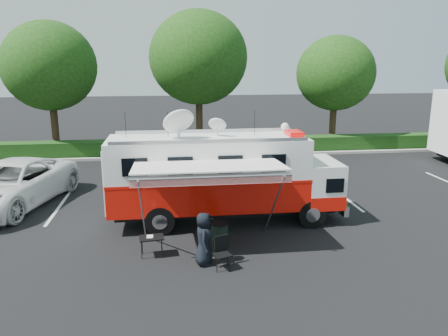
# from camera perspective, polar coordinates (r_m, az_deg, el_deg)

# --- Properties ---
(ground_plane) EXTENTS (120.00, 120.00, 0.00)m
(ground_plane) POSITION_cam_1_polar(r_m,az_deg,el_deg) (16.27, 0.23, -6.93)
(ground_plane) COLOR black
(ground_plane) RESTS_ON ground
(back_border) EXTENTS (60.00, 6.14, 8.87)m
(back_border) POSITION_cam_1_polar(r_m,az_deg,el_deg) (28.17, -0.94, 12.30)
(back_border) COLOR #9E998E
(back_border) RESTS_ON ground_plane
(stall_lines) EXTENTS (24.12, 5.50, 0.01)m
(stall_lines) POSITION_cam_1_polar(r_m,az_deg,el_deg) (19.04, -2.46, -3.80)
(stall_lines) COLOR silver
(stall_lines) RESTS_ON ground_plane
(command_truck) EXTENTS (8.41, 2.31, 4.04)m
(command_truck) POSITION_cam_1_polar(r_m,az_deg,el_deg) (15.73, -0.03, -1.05)
(command_truck) COLOR black
(command_truck) RESTS_ON ground_plane
(awning) EXTENTS (4.59, 2.39, 2.78)m
(awning) POSITION_cam_1_polar(r_m,az_deg,el_deg) (13.12, -1.96, -0.18)
(awning) COLOR silver
(awning) RESTS_ON ground_plane
(white_suv) EXTENTS (4.72, 7.15, 1.83)m
(white_suv) POSITION_cam_1_polar(r_m,az_deg,el_deg) (19.84, -25.85, -4.50)
(white_suv) COLOR silver
(white_suv) RESTS_ON ground_plane
(person) EXTENTS (0.58, 0.82, 1.58)m
(person) POSITION_cam_1_polar(r_m,az_deg,el_deg) (13.06, -2.60, -12.40)
(person) COLOR black
(person) RESTS_ON ground_plane
(folding_table) EXTENTS (0.78, 0.59, 0.62)m
(folding_table) POSITION_cam_1_polar(r_m,az_deg,el_deg) (13.48, -9.45, -9.07)
(folding_table) COLOR black
(folding_table) RESTS_ON ground_plane
(folding_chair) EXTENTS (0.58, 0.61, 0.94)m
(folding_chair) POSITION_cam_1_polar(r_m,az_deg,el_deg) (12.62, -0.28, -10.60)
(folding_chair) COLOR black
(folding_chair) RESTS_ON ground_plane
(trash_bin) EXTENTS (0.56, 0.56, 0.84)m
(trash_bin) POSITION_cam_1_polar(r_m,az_deg,el_deg) (13.91, -0.58, -8.78)
(trash_bin) COLOR black
(trash_bin) RESTS_ON ground_plane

